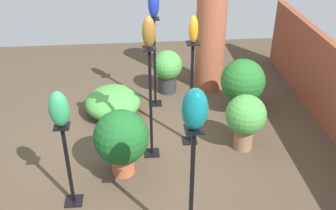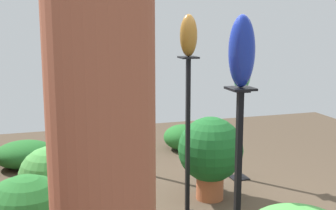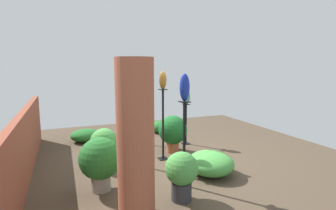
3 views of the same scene
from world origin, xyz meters
TOP-DOWN VIEW (x-y plane):
  - ground_plane at (0.00, 0.00)m, footprint 8.00×8.00m
  - brick_wall_back at (0.00, 2.76)m, footprint 5.60×0.12m
  - brick_pillar at (-1.78, 1.24)m, footprint 0.50×0.50m
  - pedestal_jade at (0.93, -0.82)m, footprint 0.20×0.20m
  - pedestal_cobalt at (-1.22, 0.26)m, footprint 0.20×0.20m
  - pedestal_teal at (1.68, 0.42)m, footprint 0.20×0.20m
  - pedestal_bronze at (0.11, 0.13)m, footprint 0.20×0.20m
  - pedestal_amber at (-0.13, 0.68)m, footprint 0.20×0.20m
  - art_vase_jade at (0.93, -0.82)m, footprint 0.19×0.21m
  - art_vase_cobalt at (-1.22, 0.26)m, footprint 0.17×0.17m
  - art_vase_teal at (1.68, 0.42)m, footprint 0.21×0.22m
  - art_vase_bronze at (0.11, 0.13)m, footprint 0.15×0.16m
  - art_vase_amber at (-0.13, 0.68)m, footprint 0.13×0.12m
  - potted_plant_front_right at (0.46, -0.25)m, footprint 0.68×0.68m
  - potted_plant_near_pillar at (-0.86, 1.59)m, footprint 0.68×0.68m
  - potted_plant_mid_right at (0.08, 1.38)m, footprint 0.54×0.54m
  - potted_plant_front_left at (-1.64, 0.50)m, footprint 0.50×0.50m
  - foliage_bed_east at (2.13, 1.59)m, footprint 0.67×0.77m
  - foliage_bed_west at (-0.97, -0.41)m, footprint 0.92×0.86m
  - foliage_bed_center at (2.29, -0.60)m, footprint 0.61×0.56m

SIDE VIEW (x-z plane):
  - ground_plane at x=0.00m, z-range 0.00..0.00m
  - foliage_bed_east at x=2.13m, z-range 0.00..0.34m
  - foliage_bed_center at x=2.29m, z-range 0.00..0.36m
  - foliage_bed_west at x=-0.97m, z-range 0.00..0.42m
  - potted_plant_front_left at x=-1.64m, z-range 0.06..0.81m
  - pedestal_jade at x=0.93m, z-range -0.05..1.00m
  - potted_plant_mid_right at x=0.08m, z-range 0.09..0.89m
  - potted_plant_front_right at x=0.46m, z-range 0.07..0.95m
  - potted_plant_near_pillar at x=-0.86m, z-range 0.07..0.95m
  - brick_wall_back at x=0.00m, z-range 0.00..1.22m
  - pedestal_teal at x=1.68m, z-range -0.05..1.39m
  - pedestal_cobalt at x=-1.22m, z-range -0.05..1.40m
  - pedestal_amber at x=-0.13m, z-range -0.05..1.43m
  - pedestal_bronze at x=0.11m, z-range -0.06..1.48m
  - brick_pillar at x=-1.78m, z-range 0.00..2.13m
  - art_vase_jade at x=0.93m, z-range 1.05..1.45m
  - art_vase_teal at x=1.68m, z-range 1.44..1.82m
  - art_vase_amber at x=-0.13m, z-range 1.48..1.82m
  - art_vase_cobalt at x=-1.22m, z-range 1.45..1.90m
  - art_vase_bronze at x=0.11m, z-range 1.53..1.91m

